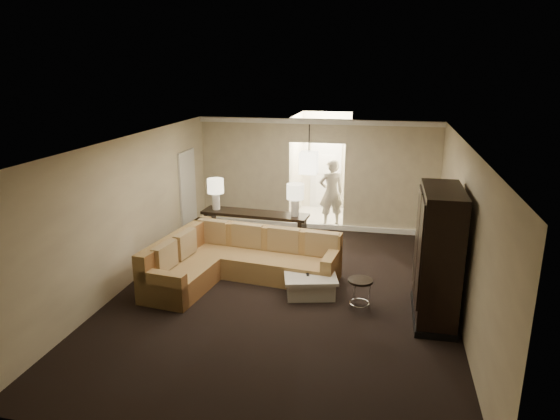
% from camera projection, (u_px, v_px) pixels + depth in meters
% --- Properties ---
extents(ground, '(8.00, 8.00, 0.00)m').
position_uv_depth(ground, '(284.00, 294.00, 9.18)').
color(ground, black).
rests_on(ground, ground).
extents(wall_back, '(6.00, 0.04, 2.80)m').
position_uv_depth(wall_back, '(316.00, 175.00, 12.54)').
color(wall_back, beige).
rests_on(wall_back, ground).
extents(wall_front, '(6.00, 0.04, 2.80)m').
position_uv_depth(wall_front, '(205.00, 338.00, 5.03)').
color(wall_front, beige).
rests_on(wall_front, ground).
extents(wall_left, '(0.04, 8.00, 2.80)m').
position_uv_depth(wall_left, '(129.00, 211.00, 9.39)').
color(wall_left, beige).
rests_on(wall_left, ground).
extents(wall_right, '(0.04, 8.00, 2.80)m').
position_uv_depth(wall_right, '(463.00, 233.00, 8.18)').
color(wall_right, beige).
rests_on(wall_right, ground).
extents(ceiling, '(6.00, 8.00, 0.02)m').
position_uv_depth(ceiling, '(285.00, 142.00, 8.40)').
color(ceiling, silver).
rests_on(ceiling, wall_back).
extents(crown_molding, '(6.00, 0.10, 0.12)m').
position_uv_depth(crown_molding, '(317.00, 122.00, 12.13)').
color(crown_molding, white).
rests_on(crown_molding, wall_back).
extents(baseboard, '(6.00, 0.10, 0.12)m').
position_uv_depth(baseboard, '(315.00, 226.00, 12.87)').
color(baseboard, white).
rests_on(baseboard, ground).
extents(side_door, '(0.05, 0.90, 2.10)m').
position_uv_depth(side_door, '(188.00, 194.00, 12.11)').
color(side_door, white).
rests_on(side_door, ground).
extents(foyer, '(1.44, 2.02, 2.80)m').
position_uv_depth(foyer, '(323.00, 168.00, 13.83)').
color(foyer, silver).
rests_on(foyer, ground).
extents(sectional_sofa, '(3.42, 2.61, 0.94)m').
position_uv_depth(sectional_sofa, '(235.00, 261.00, 9.72)').
color(sectional_sofa, brown).
rests_on(sectional_sofa, ground).
extents(coffee_table, '(1.14, 1.14, 0.40)m').
position_uv_depth(coffee_table, '(310.00, 283.00, 9.19)').
color(coffee_table, beige).
rests_on(coffee_table, ground).
extents(console_table, '(2.42, 0.72, 0.92)m').
position_uv_depth(console_table, '(255.00, 228.00, 11.12)').
color(console_table, black).
rests_on(console_table, ground).
extents(armoire, '(0.66, 1.53, 2.21)m').
position_uv_depth(armoire, '(437.00, 258.00, 8.05)').
color(armoire, black).
rests_on(armoire, ground).
extents(drink_table, '(0.43, 0.43, 0.54)m').
position_uv_depth(drink_table, '(360.00, 288.00, 8.54)').
color(drink_table, black).
rests_on(drink_table, ground).
extents(table_lamp_left, '(0.37, 0.37, 0.70)m').
position_uv_depth(table_lamp_left, '(216.00, 189.00, 11.14)').
color(table_lamp_left, silver).
rests_on(table_lamp_left, console_table).
extents(table_lamp_right, '(0.37, 0.37, 0.70)m').
position_uv_depth(table_lamp_right, '(295.00, 195.00, 10.64)').
color(table_lamp_right, silver).
rests_on(table_lamp_right, console_table).
extents(pendant_light, '(0.38, 0.38, 1.09)m').
position_uv_depth(pendant_light, '(309.00, 163.00, 11.17)').
color(pendant_light, black).
rests_on(pendant_light, ceiling).
extents(person, '(0.82, 0.69, 1.94)m').
position_uv_depth(person, '(331.00, 189.00, 12.87)').
color(person, beige).
rests_on(person, ground).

